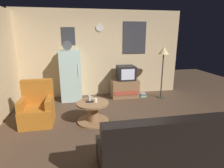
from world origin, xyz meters
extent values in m
plane|color=#4C3828|center=(0.00, 0.00, 0.00)|extent=(12.00, 12.00, 0.00)
cube|color=#D1B284|center=(0.00, 2.45, 1.34)|extent=(5.20, 0.10, 2.68)
cube|color=#333338|center=(1.09, 2.39, 1.84)|extent=(0.76, 0.02, 1.00)
cube|color=#333338|center=(-0.98, 2.39, 1.89)|extent=(0.40, 0.02, 0.52)
cylinder|color=silver|center=(-0.04, 2.39, 2.14)|extent=(0.22, 0.03, 0.22)
cube|color=silver|center=(-0.96, 2.08, 0.75)|extent=(0.60, 0.60, 1.50)
cylinder|color=silver|center=(-0.74, 1.78, 0.95)|extent=(0.02, 0.02, 0.36)
cylinder|color=#4C4C51|center=(-1.01, 2.00, 1.64)|extent=(0.26, 0.04, 0.26)
cube|color=#8E6642|center=(0.69, 2.02, 0.28)|extent=(0.84, 0.52, 0.56)
cube|color=#AD4733|center=(0.69, 1.76, 0.20)|extent=(0.76, 0.01, 0.13)
cube|color=black|center=(0.72, 2.02, 0.78)|extent=(0.54, 0.50, 0.44)
cube|color=silver|center=(0.72, 1.77, 0.78)|extent=(0.41, 0.01, 0.33)
cylinder|color=#332D28|center=(1.81, 1.74, 0.01)|extent=(0.24, 0.24, 0.02)
cylinder|color=#332D28|center=(1.81, 1.74, 0.70)|extent=(0.04, 0.04, 1.40)
cone|color=#F2D18C|center=(1.81, 1.74, 1.48)|extent=(0.32, 0.32, 0.22)
cylinder|color=#8E6642|center=(-0.46, 0.43, 0.02)|extent=(0.72, 0.72, 0.04)
cylinder|color=#8E6642|center=(-0.46, 0.43, 0.24)|extent=(0.24, 0.24, 0.43)
cylinder|color=#8E6642|center=(-0.46, 0.43, 0.45)|extent=(0.72, 0.72, 0.04)
cylinder|color=silver|center=(-0.53, 0.49, 0.55)|extent=(0.05, 0.05, 0.15)
cylinder|color=silver|center=(-0.40, 0.44, 0.52)|extent=(0.08, 0.08, 0.09)
cylinder|color=tan|center=(-0.48, 0.57, 0.52)|extent=(0.08, 0.08, 0.09)
cube|color=black|center=(-0.53, 0.45, 0.48)|extent=(0.15, 0.05, 0.02)
cube|color=#B2661E|center=(-1.68, 0.57, 0.20)|extent=(0.68, 0.68, 0.40)
cube|color=#B2661E|center=(-1.68, 0.83, 0.68)|extent=(0.68, 0.16, 0.56)
cube|color=#B2661E|center=(-1.96, 0.57, 0.50)|extent=(0.12, 0.60, 0.20)
cube|color=#B2661E|center=(-1.40, 0.57, 0.50)|extent=(0.12, 0.60, 0.20)
cube|color=black|center=(0.32, -1.23, 0.20)|extent=(1.70, 0.80, 0.40)
cube|color=black|center=(0.32, -1.53, 0.66)|extent=(1.70, 0.20, 0.52)
cube|color=#939FC3|center=(1.26, 1.87, 0.01)|extent=(0.19, 0.16, 0.02)
cube|color=#A4C884|center=(1.26, 1.87, 0.04)|extent=(0.19, 0.18, 0.03)
cube|color=slate|center=(1.26, 1.87, 0.07)|extent=(0.21, 0.17, 0.03)
cube|color=#4B6F62|center=(1.26, 1.87, 0.09)|extent=(0.20, 0.14, 0.03)
cube|color=#A793A1|center=(1.26, 1.87, 0.12)|extent=(0.17, 0.17, 0.02)
camera|label=1|loc=(-0.75, -3.44, 1.95)|focal=29.48mm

